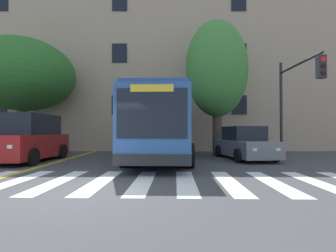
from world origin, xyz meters
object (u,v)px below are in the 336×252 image
object	(u,v)px
traffic_light_near_corner	(297,90)
city_bus	(163,126)
car_grey_far_lane	(245,144)
street_tree_curbside_small	(24,75)
car_red_near_lane	(31,139)
street_tree_curbside_large	(218,69)

from	to	relation	value
traffic_light_near_corner	city_bus	bearing A→B (deg)	174.09
car_grey_far_lane	street_tree_curbside_small	bearing A→B (deg)	168.48
traffic_light_near_corner	street_tree_curbside_small	xyz separation A→B (m)	(-15.80, 3.18, 1.43)
car_red_near_lane	street_tree_curbside_small	distance (m)	6.04
car_red_near_lane	traffic_light_near_corner	bearing A→B (deg)	2.75
car_red_near_lane	car_grey_far_lane	distance (m)	10.84
city_bus	car_red_near_lane	size ratio (longest dim) A/B	2.37
car_red_near_lane	street_tree_curbside_large	size ratio (longest dim) A/B	0.59
car_red_near_lane	traffic_light_near_corner	xyz separation A→B (m)	(13.30, 0.64, 2.52)
car_red_near_lane	street_tree_curbside_large	distance (m)	11.24
traffic_light_near_corner	street_tree_curbside_small	distance (m)	16.18
street_tree_curbside_large	street_tree_curbside_small	world-z (taller)	street_tree_curbside_large
city_bus	car_red_near_lane	distance (m)	6.61
street_tree_curbside_large	car_grey_far_lane	bearing A→B (deg)	-67.66
car_red_near_lane	street_tree_curbside_large	xyz separation A→B (m)	(9.80, 3.49, 4.24)
city_bus	street_tree_curbside_small	distance (m)	9.83
car_red_near_lane	traffic_light_near_corner	size ratio (longest dim) A/B	0.91
car_red_near_lane	street_tree_curbside_small	xyz separation A→B (m)	(-2.50, 3.82, 3.95)
street_tree_curbside_small	car_red_near_lane	bearing A→B (deg)	-56.78
car_red_near_lane	street_tree_curbside_small	world-z (taller)	street_tree_curbside_small
street_tree_curbside_large	street_tree_curbside_small	xyz separation A→B (m)	(-12.30, 0.33, -0.30)
car_red_near_lane	car_grey_far_lane	xyz separation A→B (m)	(10.78, 1.12, -0.30)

